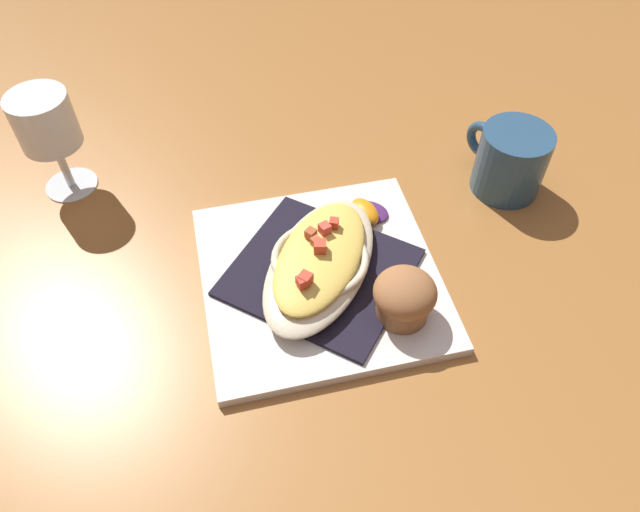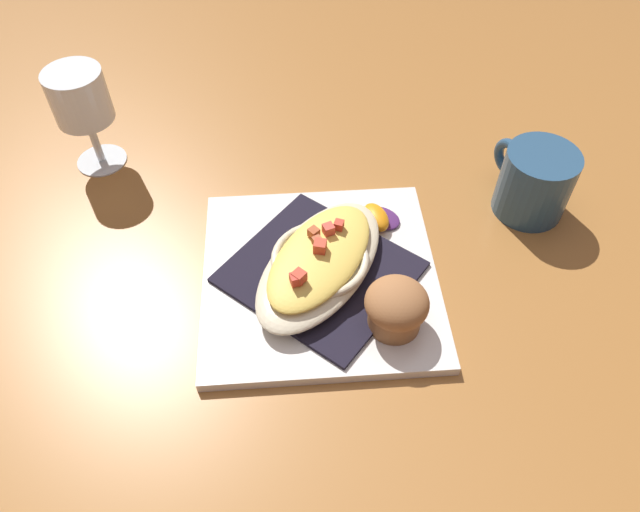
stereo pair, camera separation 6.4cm
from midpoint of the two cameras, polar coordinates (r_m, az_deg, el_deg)
The scene contains 8 objects.
ground_plane at distance 0.67m, azimuth -2.72°, elevation -2.49°, with size 2.60×2.60×0.00m, color #A06731.
square_plate at distance 0.67m, azimuth -2.74°, elevation -2.16°, with size 0.26×0.26×0.01m, color silver.
folded_napkin at distance 0.66m, azimuth -2.77°, elevation -1.70°, with size 0.17×0.18×0.00m, color black.
gratin_dish at distance 0.65m, azimuth -2.84°, elevation -0.62°, with size 0.22×0.21×0.05m.
muffin at distance 0.61m, azimuth 5.09°, elevation -4.08°, with size 0.07×0.07×0.06m.
orange_garnish at distance 0.71m, azimuth 1.87°, elevation 4.11°, with size 0.06×0.06×0.02m.
coffee_mug at distance 0.78m, azimuth 15.36°, elevation 8.38°, with size 0.09×0.12×0.09m.
stemmed_glass at distance 0.80m, azimuth -26.80°, elevation 10.85°, with size 0.07×0.07×0.14m.
Camera 1 is at (-0.19, -0.37, 0.53)m, focal length 33.54 mm.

